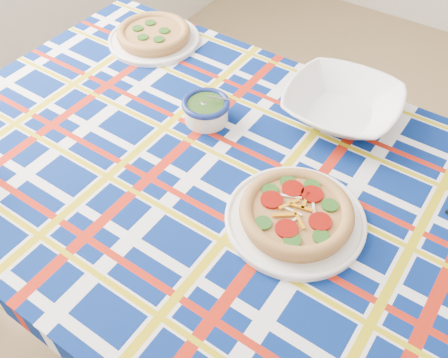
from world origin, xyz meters
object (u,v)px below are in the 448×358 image
Objects in this scene: pesto_bowl at (206,108)px; serving_bowl at (342,105)px; dining_table at (231,202)px; main_focaccia_plate at (296,213)px.

pesto_bowl reaches higher than serving_bowl.
dining_table is at bearing -107.44° from serving_bowl.
serving_bowl reaches higher than dining_table.
pesto_bowl is at bearing -143.80° from serving_bowl.
pesto_bowl is 0.38m from serving_bowl.
main_focaccia_plate is at bearing -7.18° from dining_table.
main_focaccia_plate is (0.19, -0.03, 0.12)m from dining_table.
dining_table is 0.42m from serving_bowl.
pesto_bowl reaches higher than main_focaccia_plate.
serving_bowl is (-0.07, 0.41, 0.01)m from main_focaccia_plate.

